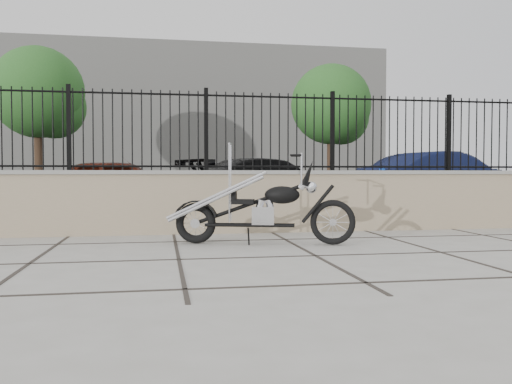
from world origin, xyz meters
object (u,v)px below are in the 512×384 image
Objects in this scene: chopper_motorcycle at (260,193)px; car_blue at (442,180)px; car_black at (269,185)px; car_red at (122,186)px.

car_blue reaches higher than chopper_motorcycle.
car_blue reaches higher than car_black.
car_black is 4.73m from car_blue.
chopper_motorcycle is at bearing -156.22° from car_red.
car_red is 8.26m from car_blue.
car_black reaches higher than car_red.
car_black is 0.99× the size of car_blue.
chopper_motorcycle is at bearing 123.63° from car_blue.
chopper_motorcycle reaches higher than car_red.
car_black is at bearing 80.45° from car_blue.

